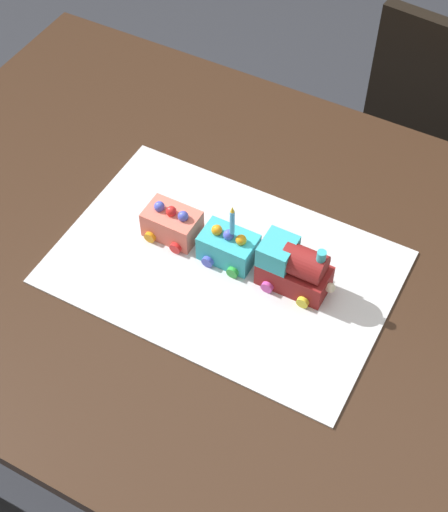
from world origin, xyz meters
The scene contains 7 objects.
ground_plane centered at (0.00, 0.00, 0.00)m, with size 8.00×8.00×0.00m, color #2D3038.
dining_table centered at (0.00, 0.00, 0.63)m, with size 1.40×1.00×0.74m.
cake_board centered at (-0.03, 0.02, 0.74)m, with size 0.60×0.40×0.00m, color silver.
cake_locomotive centered at (-0.15, -0.01, 0.79)m, with size 0.14×0.08×0.12m.
cake_car_tanker_turquoise centered at (-0.02, -0.01, 0.77)m, with size 0.10×0.08×0.07m.
cake_car_hopper_coral centered at (0.09, -0.01, 0.77)m, with size 0.10×0.08×0.07m.
birthday_candle centered at (-0.03, -0.01, 0.85)m, with size 0.01×0.01×0.07m.
Camera 1 is at (-0.43, 0.76, 1.84)m, focal length 53.60 mm.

